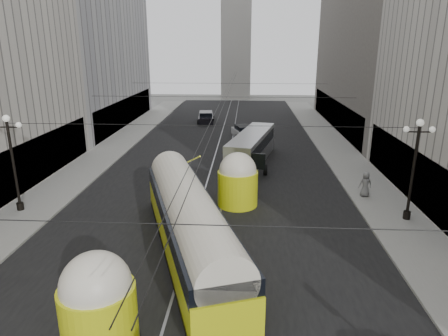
# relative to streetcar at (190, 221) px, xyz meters

# --- Properties ---
(road) EXTENTS (20.00, 85.00, 0.02)m
(road) POSITION_rel_streetcar_xyz_m (0.50, 19.41, -1.87)
(road) COLOR black
(road) RESTS_ON ground
(sidewalk_left) EXTENTS (4.00, 72.00, 0.15)m
(sidewalk_left) POSITION_rel_streetcar_xyz_m (-11.50, 22.91, -1.79)
(sidewalk_left) COLOR gray
(sidewalk_left) RESTS_ON ground
(sidewalk_right) EXTENTS (4.00, 72.00, 0.15)m
(sidewalk_right) POSITION_rel_streetcar_xyz_m (12.50, 22.91, -1.79)
(sidewalk_right) COLOR gray
(sidewalk_right) RESTS_ON ground
(rail_left) EXTENTS (0.12, 85.00, 0.04)m
(rail_left) POSITION_rel_streetcar_xyz_m (-0.25, 19.41, -1.87)
(rail_left) COLOR gray
(rail_left) RESTS_ON ground
(rail_right) EXTENTS (0.12, 85.00, 0.04)m
(rail_right) POSITION_rel_streetcar_xyz_m (1.25, 19.41, -1.87)
(rail_right) COLOR gray
(rail_right) RESTS_ON ground
(building_left_far) EXTENTS (12.60, 28.60, 28.60)m
(building_left_far) POSITION_rel_streetcar_xyz_m (-19.49, 34.91, 12.44)
(building_left_far) COLOR #999999
(building_left_far) RESTS_ON ground
(distant_tower) EXTENTS (6.00, 6.00, 31.36)m
(distant_tower) POSITION_rel_streetcar_xyz_m (0.50, 66.91, 13.10)
(distant_tower) COLOR #B2AFA8
(distant_tower) RESTS_ON ground
(lamppost_left_mid) EXTENTS (1.86, 0.44, 6.37)m
(lamppost_left_mid) POSITION_rel_streetcar_xyz_m (-12.10, 4.91, 1.88)
(lamppost_left_mid) COLOR black
(lamppost_left_mid) RESTS_ON sidewalk_left
(lamppost_right_mid) EXTENTS (1.86, 0.44, 6.37)m
(lamppost_right_mid) POSITION_rel_streetcar_xyz_m (13.10, 4.91, 1.88)
(lamppost_right_mid) COLOR black
(lamppost_right_mid) RESTS_ON sidewalk_right
(catenary) EXTENTS (25.00, 72.00, 0.23)m
(catenary) POSITION_rel_streetcar_xyz_m (0.62, 18.40, 4.02)
(catenary) COLOR black
(catenary) RESTS_ON ground
(streetcar) EXTENTS (7.45, 16.64, 3.82)m
(streetcar) POSITION_rel_streetcar_xyz_m (0.00, 0.00, 0.00)
(streetcar) COLOR #D4DD13
(streetcar) RESTS_ON ground
(city_bus) EXTENTS (4.78, 11.51, 2.83)m
(city_bus) POSITION_rel_streetcar_xyz_m (3.39, 17.46, -0.31)
(city_bus) COLOR #AAABAF
(city_bus) RESTS_ON ground
(sedan_white_far) EXTENTS (3.13, 4.85, 1.42)m
(sedan_white_far) POSITION_rel_streetcar_xyz_m (2.52, 28.41, -1.22)
(sedan_white_far) COLOR silver
(sedan_white_far) RESTS_ON ground
(sedan_dark_far) EXTENTS (2.53, 5.15, 1.57)m
(sedan_dark_far) POSITION_rel_streetcar_xyz_m (-2.96, 37.67, -1.15)
(sedan_dark_far) COLOR black
(sedan_dark_far) RESTS_ON ground
(pedestrian_sidewalk_right) EXTENTS (0.92, 0.60, 1.83)m
(pedestrian_sidewalk_right) POSITION_rel_streetcar_xyz_m (11.54, 8.79, -0.80)
(pedestrian_sidewalk_right) COLOR slate
(pedestrian_sidewalk_right) RESTS_ON sidewalk_right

